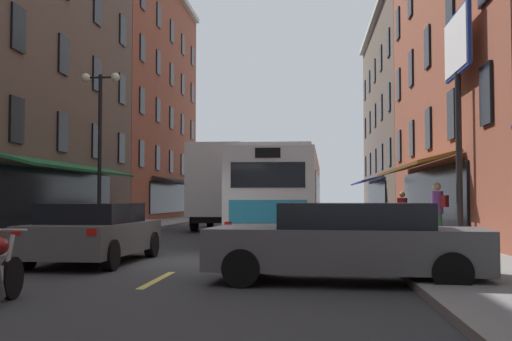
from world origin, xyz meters
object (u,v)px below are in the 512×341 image
(sedan_near, at_px, (348,242))
(street_lamp_twin, at_px, (100,146))
(transit_bus, at_px, (283,195))
(sedan_mid, at_px, (250,210))
(pedestrian_near, at_px, (438,211))
(pedestrian_mid, at_px, (402,213))
(billboard_sign, at_px, (458,68))
(bicycle_near, at_px, (52,231))
(sedan_far, at_px, (95,232))
(box_truck, at_px, (224,188))

(sedan_near, relative_size, street_lamp_twin, 0.83)
(transit_bus, bearing_deg, sedan_mid, 99.26)
(sedan_near, relative_size, pedestrian_near, 2.69)
(pedestrian_near, relative_size, pedestrian_mid, 1.15)
(billboard_sign, height_order, sedan_near, billboard_sign)
(sedan_near, bearing_deg, bicycle_near, 138.89)
(billboard_sign, height_order, street_lamp_twin, billboard_sign)
(sedan_mid, xyz_separation_m, pedestrian_mid, (7.29, -19.03, 0.22))
(sedan_mid, distance_m, bicycle_near, 23.58)
(transit_bus, xyz_separation_m, sedan_far, (-3.92, -9.29, -0.92))
(transit_bus, relative_size, pedestrian_mid, 7.78)
(bicycle_near, bearing_deg, billboard_sign, -0.05)
(box_truck, height_order, sedan_far, box_truck)
(transit_bus, height_order, box_truck, box_truck)
(sedan_near, bearing_deg, box_truck, 104.37)
(bicycle_near, relative_size, pedestrian_near, 0.94)
(transit_bus, distance_m, pedestrian_near, 6.15)
(box_truck, xyz_separation_m, bicycle_near, (-3.68, -11.37, -1.50))
(transit_bus, distance_m, box_truck, 7.32)
(bicycle_near, relative_size, street_lamp_twin, 0.29)
(billboard_sign, distance_m, sedan_near, 9.42)
(sedan_near, relative_size, sedan_far, 1.10)
(transit_bus, bearing_deg, bicycle_near, -145.09)
(sedan_far, xyz_separation_m, bicycle_near, (-2.92, 4.51, -0.20))
(billboard_sign, distance_m, pedestrian_mid, 6.15)
(box_truck, distance_m, sedan_near, 19.43)
(sedan_far, distance_m, pedestrian_near, 10.44)
(transit_bus, xyz_separation_m, bicycle_near, (-6.84, -4.77, -1.12))
(sedan_mid, xyz_separation_m, pedestrian_near, (7.91, -22.19, 0.38))
(billboard_sign, xyz_separation_m, box_truck, (-8.44, 11.38, -3.28))
(box_truck, relative_size, pedestrian_near, 4.19)
(pedestrian_near, bearing_deg, box_truck, 73.75)
(transit_bus, bearing_deg, sedan_near, -82.25)
(pedestrian_mid, bearing_deg, sedan_near, -139.20)
(sedan_mid, bearing_deg, transit_bus, -80.74)
(transit_bus, xyz_separation_m, street_lamp_twin, (-6.56, -1.38, 1.76))
(transit_bus, relative_size, sedan_near, 2.52)
(sedan_near, height_order, pedestrian_mid, pedestrian_mid)
(box_truck, xyz_separation_m, sedan_mid, (0.14, 11.90, -1.27))
(pedestrian_mid, bearing_deg, sedan_far, -169.64)
(billboard_sign, relative_size, pedestrian_near, 3.71)
(pedestrian_mid, bearing_deg, pedestrian_near, -115.52)
(sedan_far, distance_m, pedestrian_mid, 11.99)
(sedan_near, xyz_separation_m, pedestrian_mid, (2.62, 11.65, 0.23))
(billboard_sign, xyz_separation_m, sedan_far, (-9.20, -4.50, -4.58))
(billboard_sign, relative_size, pedestrian_mid, 4.25)
(billboard_sign, height_order, sedan_far, billboard_sign)
(sedan_far, height_order, pedestrian_near, pedestrian_near)
(billboard_sign, distance_m, sedan_mid, 25.13)
(sedan_mid, relative_size, pedestrian_near, 2.41)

